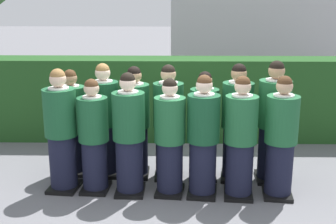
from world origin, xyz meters
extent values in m
plane|color=slate|center=(0.00, 0.00, 0.00)|extent=(60.00, 60.00, 0.00)
cylinder|color=black|center=(-1.42, 0.10, 0.38)|extent=(0.37, 0.37, 0.77)
cube|color=black|center=(-1.42, 0.10, 0.03)|extent=(0.44, 0.52, 0.05)
cylinder|color=#19512D|center=(-1.42, 0.10, 1.09)|extent=(0.44, 0.44, 0.64)
cylinder|color=white|center=(-1.42, 0.10, 1.41)|extent=(0.27, 0.27, 0.03)
cube|color=#236038|center=(-1.40, 0.31, 1.21)|extent=(0.04, 0.02, 0.28)
sphere|color=beige|center=(-1.42, 0.10, 1.53)|extent=(0.22, 0.22, 0.22)
sphere|color=olive|center=(-1.42, 0.10, 1.57)|extent=(0.20, 0.20, 0.20)
cube|color=white|center=(-1.39, 0.38, 0.99)|extent=(0.15, 0.03, 0.20)
cylinder|color=black|center=(-0.99, 0.06, 0.36)|extent=(0.34, 0.34, 0.71)
cube|color=black|center=(-0.99, 0.06, 0.03)|extent=(0.39, 0.47, 0.05)
cylinder|color=#19512D|center=(-0.99, 0.06, 1.01)|extent=(0.40, 0.40, 0.59)
cylinder|color=white|center=(-0.99, 0.06, 1.30)|extent=(0.25, 0.25, 0.03)
cube|color=gold|center=(-0.97, 0.25, 1.12)|extent=(0.04, 0.01, 0.26)
sphere|color=beige|center=(-0.99, 0.06, 1.42)|extent=(0.20, 0.20, 0.20)
sphere|color=#472D19|center=(-0.99, 0.06, 1.46)|extent=(0.19, 0.19, 0.19)
cylinder|color=black|center=(-0.51, 0.00, 0.38)|extent=(0.36, 0.36, 0.76)
cube|color=black|center=(-0.51, 0.00, 0.03)|extent=(0.39, 0.47, 0.05)
cylinder|color=#19512D|center=(-0.51, 0.00, 1.07)|extent=(0.43, 0.43, 0.62)
cylinder|color=white|center=(-0.51, 0.00, 1.39)|extent=(0.27, 0.27, 0.03)
cube|color=#236038|center=(-0.50, 0.21, 1.19)|extent=(0.04, 0.01, 0.27)
sphere|color=beige|center=(-0.51, 0.00, 1.51)|extent=(0.21, 0.21, 0.21)
sphere|color=black|center=(-0.51, 0.00, 1.55)|extent=(0.20, 0.20, 0.20)
cylinder|color=black|center=(0.03, -0.01, 0.36)|extent=(0.35, 0.35, 0.72)
cube|color=black|center=(0.03, -0.01, 0.03)|extent=(0.41, 0.49, 0.05)
cylinder|color=#1E5B33|center=(0.03, -0.01, 1.02)|extent=(0.41, 0.41, 0.60)
cylinder|color=white|center=(0.03, -0.01, 1.33)|extent=(0.25, 0.25, 0.03)
cube|color=gold|center=(0.05, 0.19, 1.14)|extent=(0.04, 0.02, 0.26)
sphere|color=beige|center=(0.03, -0.01, 1.44)|extent=(0.20, 0.20, 0.20)
sphere|color=black|center=(0.03, -0.01, 1.48)|extent=(0.19, 0.19, 0.19)
cylinder|color=black|center=(0.46, -0.04, 0.37)|extent=(0.36, 0.36, 0.75)
cube|color=black|center=(0.46, -0.04, 0.03)|extent=(0.43, 0.51, 0.05)
cylinder|color=#144728|center=(0.46, -0.04, 1.06)|extent=(0.42, 0.42, 0.62)
cylinder|color=white|center=(0.46, -0.04, 1.37)|extent=(0.26, 0.26, 0.03)
cube|color=navy|center=(0.49, 0.16, 1.18)|extent=(0.04, 0.02, 0.27)
sphere|color=beige|center=(0.46, -0.04, 1.49)|extent=(0.21, 0.21, 0.21)
sphere|color=#472D19|center=(0.46, -0.04, 1.53)|extent=(0.19, 0.19, 0.19)
cylinder|color=black|center=(0.94, -0.08, 0.37)|extent=(0.36, 0.36, 0.74)
cube|color=black|center=(0.94, -0.08, 0.03)|extent=(0.42, 0.50, 0.05)
cylinder|color=#1E5B33|center=(0.94, -0.08, 1.05)|extent=(0.42, 0.42, 0.62)
cylinder|color=white|center=(0.94, -0.08, 1.36)|extent=(0.26, 0.26, 0.03)
cube|color=#236038|center=(0.96, 0.12, 1.18)|extent=(0.04, 0.02, 0.27)
sphere|color=beige|center=(0.94, -0.08, 1.48)|extent=(0.21, 0.21, 0.21)
sphere|color=#472D19|center=(0.94, -0.08, 1.52)|extent=(0.19, 0.19, 0.19)
cylinder|color=black|center=(1.46, -0.06, 0.37)|extent=(0.36, 0.36, 0.74)
cube|color=black|center=(1.46, -0.06, 0.03)|extent=(0.42, 0.50, 0.05)
cylinder|color=#1E5B33|center=(1.46, -0.06, 1.05)|extent=(0.42, 0.42, 0.62)
cylinder|color=white|center=(1.46, -0.06, 1.37)|extent=(0.26, 0.26, 0.03)
cube|color=gold|center=(1.49, 0.14, 1.18)|extent=(0.04, 0.02, 0.27)
sphere|color=tan|center=(1.46, -0.06, 1.49)|extent=(0.21, 0.21, 0.21)
sphere|color=#472D19|center=(1.46, -0.06, 1.52)|extent=(0.19, 0.19, 0.19)
cylinder|color=black|center=(-1.40, 0.68, 0.36)|extent=(0.34, 0.34, 0.72)
cube|color=black|center=(-1.40, 0.68, 0.03)|extent=(0.36, 0.45, 0.05)
cylinder|color=#1E5B33|center=(-1.40, 0.68, 1.02)|extent=(0.41, 0.41, 0.59)
cylinder|color=white|center=(-1.40, 0.68, 1.32)|extent=(0.25, 0.25, 0.03)
cube|color=#236038|center=(-1.41, 0.87, 1.14)|extent=(0.04, 0.01, 0.26)
sphere|color=tan|center=(-1.40, 0.68, 1.44)|extent=(0.20, 0.20, 0.20)
sphere|color=#472D19|center=(-1.40, 0.68, 1.47)|extent=(0.19, 0.19, 0.19)
cylinder|color=black|center=(-0.93, 0.63, 0.38)|extent=(0.37, 0.37, 0.76)
cube|color=black|center=(-0.93, 0.63, 0.03)|extent=(0.39, 0.48, 0.05)
cylinder|color=#144728|center=(-0.93, 0.63, 1.08)|extent=(0.43, 0.43, 0.63)
cylinder|color=white|center=(-0.93, 0.63, 1.40)|extent=(0.27, 0.27, 0.03)
cube|color=navy|center=(-0.93, 0.84, 1.21)|extent=(0.04, 0.01, 0.28)
sphere|color=beige|center=(-0.93, 0.63, 1.52)|extent=(0.22, 0.22, 0.22)
sphere|color=olive|center=(-0.93, 0.63, 1.56)|extent=(0.20, 0.20, 0.20)
cylinder|color=black|center=(-0.48, 0.59, 0.37)|extent=(0.36, 0.36, 0.75)
cube|color=black|center=(-0.48, 0.59, 0.03)|extent=(0.38, 0.47, 0.05)
cylinder|color=#19512D|center=(-0.48, 0.59, 1.06)|extent=(0.42, 0.42, 0.62)
cylinder|color=white|center=(-0.48, 0.59, 1.37)|extent=(0.26, 0.26, 0.03)
cube|color=#236038|center=(-0.48, 0.79, 1.18)|extent=(0.04, 0.01, 0.27)
sphere|color=tan|center=(-0.48, 0.59, 1.49)|extent=(0.21, 0.21, 0.21)
sphere|color=black|center=(-0.48, 0.59, 1.53)|extent=(0.19, 0.19, 0.19)
cylinder|color=black|center=(0.00, 0.56, 0.38)|extent=(0.36, 0.36, 0.76)
cube|color=black|center=(0.00, 0.56, 0.03)|extent=(0.39, 0.48, 0.05)
cylinder|color=#19512D|center=(0.00, 0.56, 1.08)|extent=(0.43, 0.43, 0.63)
cylinder|color=white|center=(0.00, 0.56, 1.40)|extent=(0.27, 0.27, 0.03)
cube|color=navy|center=(0.00, 0.76, 1.20)|extent=(0.04, 0.01, 0.28)
sphere|color=tan|center=(0.00, 0.56, 1.52)|extent=(0.22, 0.22, 0.22)
sphere|color=black|center=(0.00, 0.56, 1.56)|extent=(0.20, 0.20, 0.20)
cube|color=white|center=(0.00, 0.83, 0.98)|extent=(0.15, 0.01, 0.20)
cylinder|color=black|center=(0.51, 0.53, 0.36)|extent=(0.35, 0.35, 0.72)
cube|color=black|center=(0.51, 0.53, 0.03)|extent=(0.37, 0.45, 0.05)
cylinder|color=#19512D|center=(0.51, 0.53, 1.02)|extent=(0.41, 0.41, 0.60)
cylinder|color=white|center=(0.51, 0.53, 1.32)|extent=(0.25, 0.25, 0.03)
cube|color=navy|center=(0.50, 0.72, 1.14)|extent=(0.04, 0.01, 0.26)
sphere|color=tan|center=(0.51, 0.53, 1.44)|extent=(0.20, 0.20, 0.20)
sphere|color=black|center=(0.51, 0.53, 1.48)|extent=(0.19, 0.19, 0.19)
cylinder|color=black|center=(0.97, 0.50, 0.39)|extent=(0.37, 0.37, 0.77)
cube|color=black|center=(0.97, 0.50, 0.03)|extent=(0.45, 0.53, 0.05)
cylinder|color=#19512D|center=(0.97, 0.50, 1.09)|extent=(0.44, 0.44, 0.64)
cylinder|color=white|center=(0.97, 0.50, 1.42)|extent=(0.27, 0.27, 0.03)
cube|color=navy|center=(1.00, 0.70, 1.22)|extent=(0.04, 0.02, 0.28)
sphere|color=tan|center=(0.97, 0.50, 1.54)|extent=(0.22, 0.22, 0.22)
sphere|color=black|center=(0.97, 0.50, 1.58)|extent=(0.20, 0.20, 0.20)
cylinder|color=black|center=(1.47, 0.46, 0.40)|extent=(0.38, 0.38, 0.80)
cube|color=black|center=(1.47, 0.46, 0.03)|extent=(0.43, 0.52, 0.05)
cylinder|color=#1E5B33|center=(1.47, 0.46, 1.13)|extent=(0.45, 0.45, 0.66)
cylinder|color=white|center=(1.47, 0.46, 1.46)|extent=(0.28, 0.28, 0.03)
cube|color=navy|center=(1.49, 0.67, 1.26)|extent=(0.04, 0.01, 0.29)
sphere|color=tan|center=(1.47, 0.46, 1.59)|extent=(0.23, 0.23, 0.23)
sphere|color=black|center=(1.47, 0.46, 1.63)|extent=(0.21, 0.21, 0.21)
cube|color=#214C1E|center=(0.00, 2.37, 0.74)|extent=(8.68, 0.70, 1.48)
camera|label=1|loc=(0.10, -5.56, 2.63)|focal=47.78mm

